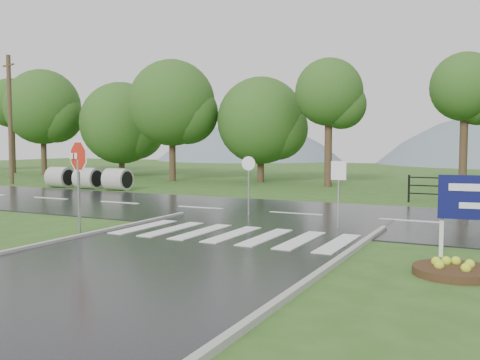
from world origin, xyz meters
The scene contains 11 objects.
ground centered at (0.00, 0.00, 0.00)m, with size 120.00×120.00×0.00m, color #2E561C.
main_road centered at (0.00, 10.00, 0.00)m, with size 90.00×8.00×0.04m, color black.
crosswalk centered at (0.00, 5.00, 0.06)m, with size 6.50×2.80×0.02m.
hills centered at (3.49, 65.00, -15.54)m, with size 102.00×48.00×48.00m.
treeline centered at (1.00, 24.00, 0.00)m, with size 83.20×5.20×10.00m.
culvert_pipes centered at (-14.30, 15.00, 0.60)m, with size 5.50×1.20×1.20m.
stop_sign centered at (-4.25, 3.60, 1.97)m, with size 1.21×0.40×2.85m.
flower_bed centered at (5.89, 3.06, 0.12)m, with size 1.59×1.59×0.32m.
reg_sign_small centered at (2.31, 7.39, 1.46)m, with size 0.46×0.06×2.06m.
reg_sign_round centered at (-1.36, 8.88, 1.35)m, with size 0.49×0.09×2.12m.
utility_pole_west centered at (-20.97, 15.50, 4.07)m, with size 1.40×0.47×8.01m.
Camera 1 is at (6.71, -8.06, 2.60)m, focal length 40.00 mm.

